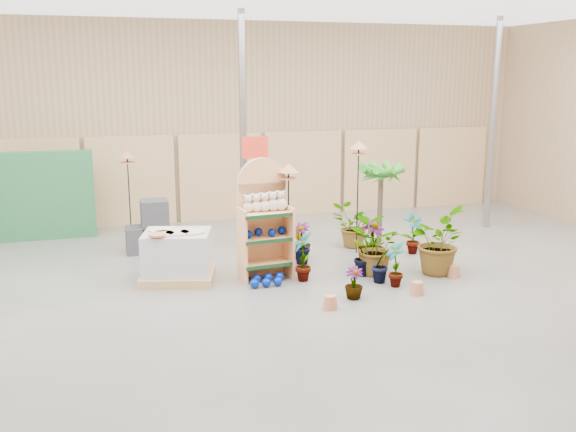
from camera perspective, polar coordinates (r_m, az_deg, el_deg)
The scene contains 25 objects.
room at distance 9.88m, azimuth -0.69°, elevation 6.07°, with size 15.20×12.10×4.70m.
display_shelf at distance 10.60m, azimuth -2.20°, elevation -0.65°, with size 0.88×0.60×1.99m.
teddy_bears at distance 10.45m, azimuth -1.93°, elevation 1.13°, with size 0.74×0.20×0.32m.
gazing_balls_shelf at distance 10.52m, azimuth -2.04°, elevation -1.45°, with size 0.73×0.25×0.14m.
gazing_balls_floor at distance 10.39m, azimuth -1.86°, elevation -5.71°, with size 0.63×0.39×0.15m.
pallet_stack at distance 10.64m, azimuth -9.81°, elevation -3.56°, with size 1.36×1.22×0.86m.
charcoal_planters at distance 12.46m, azimuth -12.18°, elevation -1.26°, with size 0.80×0.50×1.00m.
trellis_stock at distance 13.98m, azimuth -20.91°, elevation 1.70°, with size 2.00×0.30×1.80m, color #26693B.
offer_sign at distance 11.97m, azimuth -2.95°, elevation 4.08°, with size 0.50×0.08×2.20m.
bird_table_front at distance 10.58m, azimuth 0.04°, elevation 3.94°, with size 0.34×0.34×1.88m.
bird_table_right at distance 11.87m, azimuth 6.30°, elevation 5.94°, with size 0.34×0.34×2.13m.
bird_table_back at distance 13.22m, azimuth -14.11°, elevation 5.09°, with size 0.34×0.34×1.83m.
palm at distance 12.41m, azimuth 8.28°, elevation 3.93°, with size 0.70×0.70×1.75m.
potted_plant_0 at distance 10.48m, azimuth 1.32°, elevation -3.58°, with size 0.44×0.30×0.84m, color #29841F.
potted_plant_1 at distance 10.81m, azimuth 6.52°, elevation -3.69°, with size 0.35×0.29×0.64m, color #29841F.
potted_plant_2 at distance 10.88m, azimuth 7.52°, elevation -2.78°, with size 0.85×0.74×0.95m, color #29841F.
potted_plant_3 at distance 11.28m, azimuth 7.44°, elevation -2.43°, with size 0.49×0.49×0.87m, color #29841F.
potted_plant_4 at distance 12.27m, azimuth 11.03°, elevation -1.47°, with size 0.43×0.29×0.81m, color #29841F.
potted_plant_5 at distance 11.38m, azimuth 1.22°, elevation -2.74°, with size 0.36×0.29×0.66m, color #29841F.
potted_plant_6 at distance 12.55m, azimuth 5.72°, elevation -0.90°, with size 0.76×0.66×0.85m, color #29841F.
potted_plant_7 at distance 9.75m, azimuth 5.88°, elevation -5.95°, with size 0.27×0.27×0.49m, color #29841F.
potted_plant_8 at distance 10.36m, azimuth 9.53°, elevation -4.20°, with size 0.39×0.27×0.75m, color #29841F.
potted_plant_9 at distance 10.54m, azimuth 8.31°, elevation -4.26°, with size 0.33×0.27×0.61m, color #29841F.
potted_plant_10 at distance 11.14m, azimuth 13.05°, elevation -2.17°, with size 1.01×0.88×1.12m, color #29841F.
potted_plant_11 at distance 11.77m, azimuth 1.11°, elevation -2.20°, with size 0.37×0.37×0.67m, color #29841F.
Camera 1 is at (-2.70, -8.53, 3.32)m, focal length 40.00 mm.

